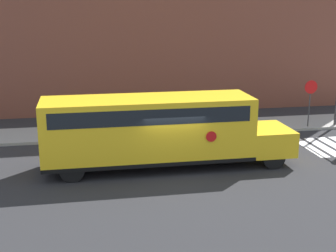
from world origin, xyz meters
The scene contains 5 objects.
ground_plane centered at (0.00, 0.00, 0.00)m, with size 60.00×60.00×0.00m, color #28282B.
sidewalk_strip centered at (0.00, 6.50, 0.07)m, with size 44.00×3.00×0.15m.
building_backdrop centered at (0.00, 13.00, 6.39)m, with size 32.00×4.00×12.79m.
school_bus centered at (-0.54, 0.55, 1.77)m, with size 10.77×2.57×3.09m.
stop_sign centered at (8.98, 5.38, 1.87)m, with size 0.75×0.10×2.79m.
Camera 1 is at (-3.58, -18.48, 6.87)m, focal length 50.00 mm.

